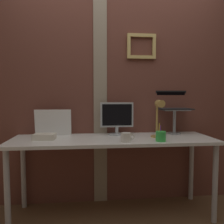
{
  "coord_description": "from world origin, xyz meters",
  "views": [
    {
      "loc": [
        -0.31,
        -2.1,
        1.19
      ],
      "look_at": [
        -0.06,
        0.21,
        1.02
      ],
      "focal_mm": 36.62,
      "sensor_mm": 36.0,
      "label": 1
    }
  ],
  "objects_px": {
    "pen_cup": "(161,136)",
    "coffee_mug": "(126,137)",
    "laptop": "(173,104)",
    "desk_lamp": "(159,115)",
    "monitor": "(117,117)",
    "whiteboard_panel": "(53,123)"
  },
  "relations": [
    {
      "from": "monitor",
      "to": "laptop",
      "type": "height_order",
      "value": "laptop"
    },
    {
      "from": "monitor",
      "to": "coffee_mug",
      "type": "height_order",
      "value": "monitor"
    },
    {
      "from": "pen_cup",
      "to": "coffee_mug",
      "type": "bearing_deg",
      "value": -179.98
    },
    {
      "from": "pen_cup",
      "to": "coffee_mug",
      "type": "relative_size",
      "value": 1.3
    },
    {
      "from": "laptop",
      "to": "coffee_mug",
      "type": "distance_m",
      "value": 0.8
    },
    {
      "from": "monitor",
      "to": "coffee_mug",
      "type": "bearing_deg",
      "value": -85.49
    },
    {
      "from": "laptop",
      "to": "pen_cup",
      "type": "xyz_separation_m",
      "value": [
        -0.28,
        -0.46,
        -0.27
      ]
    },
    {
      "from": "desk_lamp",
      "to": "pen_cup",
      "type": "xyz_separation_m",
      "value": [
        -0.03,
        -0.15,
        -0.19
      ]
    },
    {
      "from": "monitor",
      "to": "laptop",
      "type": "relative_size",
      "value": 0.98
    },
    {
      "from": "whiteboard_panel",
      "to": "coffee_mug",
      "type": "distance_m",
      "value": 0.82
    },
    {
      "from": "monitor",
      "to": "coffee_mug",
      "type": "xyz_separation_m",
      "value": [
        0.03,
        -0.39,
        -0.15
      ]
    },
    {
      "from": "desk_lamp",
      "to": "coffee_mug",
      "type": "bearing_deg",
      "value": -156.17
    },
    {
      "from": "monitor",
      "to": "desk_lamp",
      "type": "bearing_deg",
      "value": -32.36
    },
    {
      "from": "laptop",
      "to": "pen_cup",
      "type": "bearing_deg",
      "value": -121.59
    },
    {
      "from": "laptop",
      "to": "whiteboard_panel",
      "type": "distance_m",
      "value": 1.32
    },
    {
      "from": "laptop",
      "to": "coffee_mug",
      "type": "xyz_separation_m",
      "value": [
        -0.6,
        -0.46,
        -0.28
      ]
    },
    {
      "from": "laptop",
      "to": "whiteboard_panel",
      "type": "relative_size",
      "value": 0.96
    },
    {
      "from": "whiteboard_panel",
      "to": "pen_cup",
      "type": "xyz_separation_m",
      "value": [
        1.02,
        -0.41,
        -0.09
      ]
    },
    {
      "from": "pen_cup",
      "to": "laptop",
      "type": "bearing_deg",
      "value": 58.41
    },
    {
      "from": "laptop",
      "to": "desk_lamp",
      "type": "relative_size",
      "value": 0.95
    },
    {
      "from": "pen_cup",
      "to": "coffee_mug",
      "type": "height_order",
      "value": "pen_cup"
    },
    {
      "from": "monitor",
      "to": "desk_lamp",
      "type": "height_order",
      "value": "desk_lamp"
    }
  ]
}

